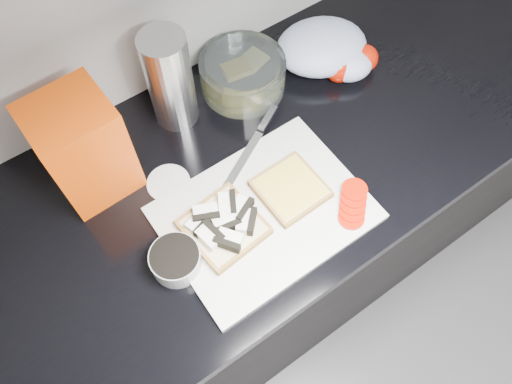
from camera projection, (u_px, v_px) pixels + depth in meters
base_cabinet at (274, 230)px, 1.51m from camera, size 3.50×0.60×0.86m
countertop at (281, 147)px, 1.11m from camera, size 3.50×0.64×0.04m
cutting_board at (265, 213)px, 1.01m from camera, size 0.40×0.30×0.01m
bread_left at (223, 225)px, 0.97m from camera, size 0.16×0.16×0.05m
bread_right at (290, 189)px, 1.02m from camera, size 0.13×0.13×0.02m
tomato_slices at (353, 204)px, 1.00m from camera, size 0.11×0.11×0.02m
knife at (257, 136)px, 1.08m from camera, size 0.21×0.13×0.01m
seed_tub at (176, 260)px, 0.94m from camera, size 0.10×0.10×0.05m
tub_lid at (169, 183)px, 1.04m from camera, size 0.11×0.11×0.01m
glass_bowl at (243, 75)px, 1.14m from camera, size 0.19×0.19×0.08m
bread_bag at (84, 149)px, 0.95m from camera, size 0.15×0.14×0.23m
steel_canister at (170, 80)px, 1.03m from camera, size 0.10×0.10×0.23m
grocery_bag at (326, 49)px, 1.17m from camera, size 0.26×0.25×0.09m
whole_tomatoes at (352, 63)px, 1.16m from camera, size 0.13×0.07×0.07m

